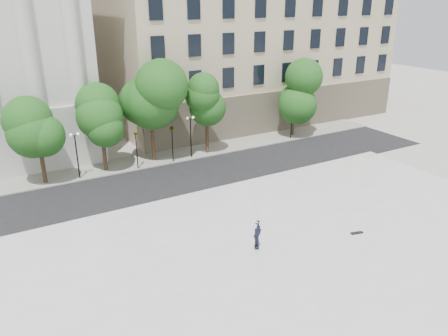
# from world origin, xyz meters

# --- Properties ---
(ground) EXTENTS (160.00, 160.00, 0.00)m
(ground) POSITION_xyz_m (0.00, 0.00, 0.00)
(ground) COLOR #B9B6AE
(ground) RESTS_ON ground
(plaza) EXTENTS (44.00, 22.00, 0.45)m
(plaza) POSITION_xyz_m (0.00, 3.00, 0.23)
(plaza) COLOR silver
(plaza) RESTS_ON ground
(street) EXTENTS (60.00, 8.00, 0.02)m
(street) POSITION_xyz_m (0.00, 18.00, 0.01)
(street) COLOR black
(street) RESTS_ON ground
(far_sidewalk) EXTENTS (60.00, 4.00, 0.12)m
(far_sidewalk) POSITION_xyz_m (0.00, 24.00, 0.06)
(far_sidewalk) COLOR #9B998F
(far_sidewalk) RESTS_ON ground
(building_east) EXTENTS (36.00, 26.15, 23.00)m
(building_east) POSITION_xyz_m (20.00, 38.91, 11.14)
(building_east) COLOR #C7B598
(building_east) RESTS_ON ground
(traffic_light_west) EXTENTS (0.33, 1.55, 4.12)m
(traffic_light_west) POSITION_xyz_m (-0.08, 22.30, 3.61)
(traffic_light_west) COLOR black
(traffic_light_west) RESTS_ON ground
(traffic_light_east) EXTENTS (1.03, 1.96, 4.28)m
(traffic_light_east) POSITION_xyz_m (3.55, 22.30, 3.77)
(traffic_light_east) COLOR black
(traffic_light_east) RESTS_ON ground
(person_lying) EXTENTS (1.76, 1.92, 0.52)m
(person_lying) POSITION_xyz_m (1.32, 4.30, 0.71)
(person_lying) COLOR black
(person_lying) RESTS_ON plaza
(skateboard) EXTENTS (0.89, 0.41, 0.09)m
(skateboard) POSITION_xyz_m (8.22, 2.54, 0.49)
(skateboard) COLOR black
(skateboard) RESTS_ON plaza
(street_trees) EXTENTS (44.36, 4.73, 8.05)m
(street_trees) POSITION_xyz_m (0.98, 23.46, 5.39)
(street_trees) COLOR #382619
(street_trees) RESTS_ON ground
(lamp_posts) EXTENTS (37.22, 0.28, 4.43)m
(lamp_posts) POSITION_xyz_m (0.10, 22.60, 3.00)
(lamp_posts) COLOR black
(lamp_posts) RESTS_ON ground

